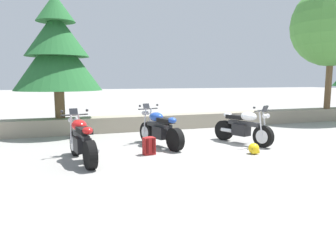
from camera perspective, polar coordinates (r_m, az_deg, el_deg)
name	(u,v)px	position (r m, az deg, el deg)	size (l,w,h in m)	color
ground_plane	(234,156)	(8.17, 11.72, -5.21)	(120.00, 120.00, 0.00)	gray
stone_wall	(169,121)	(12.40, 0.16, 0.83)	(36.00, 0.80, 0.55)	gray
motorcycle_red_near_left	(81,141)	(7.61, -15.23, -2.58)	(0.74, 2.06, 1.18)	black
motorcycle_blue_centre	(160,130)	(9.01, -1.50, -0.63)	(0.87, 2.03, 1.18)	black
motorcycle_white_far_right	(243,127)	(9.65, 13.33, -0.26)	(0.95, 2.00, 1.18)	black
rider_backpack	(149,145)	(8.07, -3.43, -3.44)	(0.32, 0.28, 0.47)	#A31E1E
rider_helmet	(254,149)	(8.43, 15.14, -3.94)	(0.28, 0.28, 0.28)	yellow
pine_tree_far_left	(57,50)	(11.76, -19.24, 12.66)	(2.96, 2.96, 4.18)	brown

